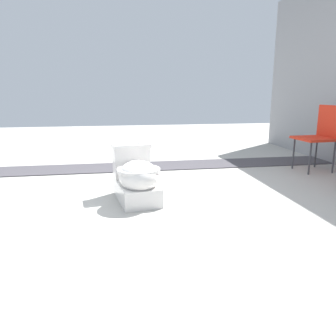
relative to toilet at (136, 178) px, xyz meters
The scene contains 4 objects.
ground_plane 0.26m from the toilet, behind, with size 14.00×14.00×0.00m, color #A8A59E.
gravel_strip 1.50m from the toilet, 160.66° to the left, with size 0.56×8.00×0.01m, color #423F44.
toilet is the anchor object (origin of this frame).
folding_chair_left 2.58m from the toilet, 108.47° to the left, with size 0.46×0.46×0.83m.
Camera 1 is at (3.08, -0.20, 1.00)m, focal length 35.00 mm.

